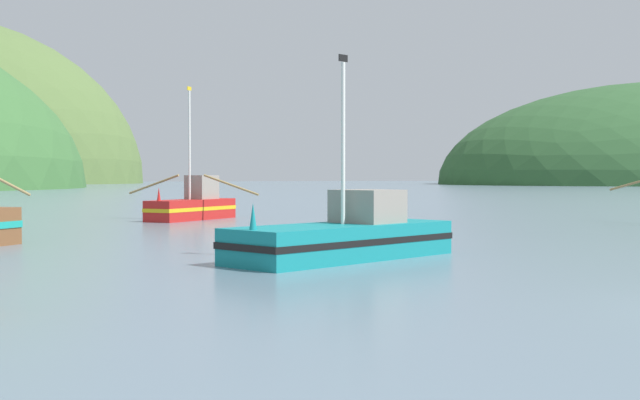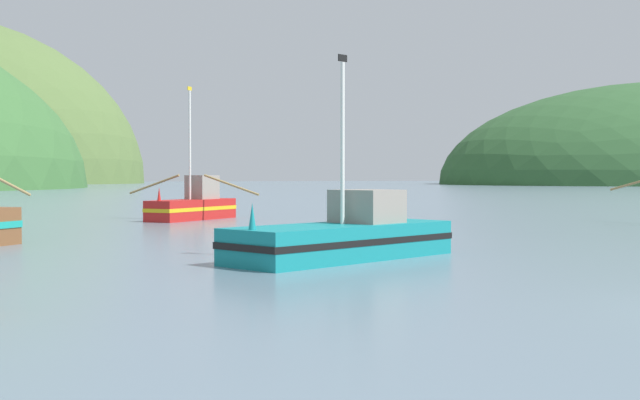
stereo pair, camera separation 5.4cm
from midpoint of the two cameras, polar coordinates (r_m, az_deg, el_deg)
fishing_boat_teal at (r=24.21m, az=1.64°, el=-2.53°), size 7.75×5.66×5.88m
fishing_boat_red at (r=45.93m, az=-8.66°, el=-0.36°), size 6.10×6.01×7.17m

